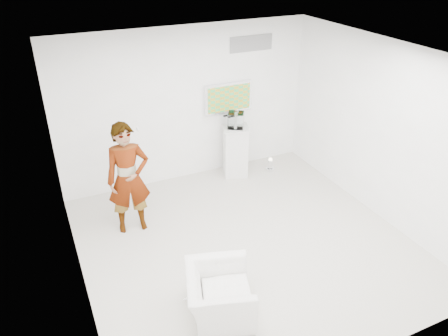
% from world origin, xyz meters
% --- Properties ---
extents(room, '(5.01, 5.01, 3.00)m').
position_xyz_m(room, '(0.00, 0.00, 1.50)').
color(room, beige).
rests_on(room, ground).
extents(tv, '(1.00, 0.08, 0.60)m').
position_xyz_m(tv, '(0.85, 2.45, 1.55)').
color(tv, silver).
rests_on(tv, room).
extents(logo_decal, '(0.90, 0.02, 0.30)m').
position_xyz_m(logo_decal, '(1.35, 2.49, 2.55)').
color(logo_decal, gray).
rests_on(logo_decal, room).
extents(person, '(0.73, 0.51, 1.90)m').
position_xyz_m(person, '(-1.52, 1.17, 0.95)').
color(person, white).
rests_on(person, room).
extents(armchair, '(1.09, 1.16, 0.62)m').
position_xyz_m(armchair, '(-0.98, -1.15, 0.31)').
color(armchair, white).
rests_on(armchair, room).
extents(pedestal, '(0.64, 0.64, 1.04)m').
position_xyz_m(pedestal, '(0.87, 2.13, 0.52)').
color(pedestal, silver).
rests_on(pedestal, room).
extents(floor_uplight, '(0.23, 0.23, 0.28)m').
position_xyz_m(floor_uplight, '(1.59, 1.95, 0.14)').
color(floor_uplight, white).
rests_on(floor_uplight, room).
extents(vitrine, '(0.41, 0.41, 0.30)m').
position_xyz_m(vitrine, '(0.87, 2.13, 1.19)').
color(vitrine, silver).
rests_on(vitrine, pedestal).
extents(console, '(0.13, 0.18, 0.24)m').
position_xyz_m(console, '(0.87, 2.13, 1.16)').
color(console, silver).
rests_on(console, pedestal).
extents(wii_remote, '(0.04, 0.13, 0.03)m').
position_xyz_m(wii_remote, '(-1.26, 1.30, 1.71)').
color(wii_remote, silver).
rests_on(wii_remote, person).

